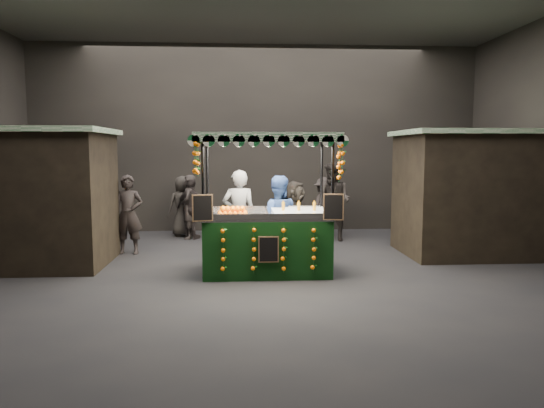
{
  "coord_description": "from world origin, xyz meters",
  "views": [
    {
      "loc": [
        -0.45,
        -8.8,
        2.19
      ],
      "look_at": [
        0.15,
        0.63,
        1.18
      ],
      "focal_mm": 33.49,
      "sensor_mm": 36.0,
      "label": 1
    }
  ],
  "objects": [
    {
      "name": "shopper_1",
      "position": [
        1.82,
        3.3,
        0.95
      ],
      "size": [
        1.16,
        1.16,
        1.9
      ],
      "rotation": [
        0.0,
        0.0,
        -0.79
      ],
      "color": "black",
      "rests_on": "ground"
    },
    {
      "name": "neighbour_stall_right",
      "position": [
        4.4,
        1.5,
        1.31
      ],
      "size": [
        3.0,
        2.2,
        2.6
      ],
      "color": "black",
      "rests_on": "ground"
    },
    {
      "name": "neighbour_stall_left",
      "position": [
        -4.4,
        1.0,
        1.31
      ],
      "size": [
        3.0,
        2.2,
        2.6
      ],
      "color": "black",
      "rests_on": "ground"
    },
    {
      "name": "juice_stall",
      "position": [
        0.03,
        0.06,
        0.77
      ],
      "size": [
        2.56,
        1.51,
        2.48
      ],
      "color": "black",
      "rests_on": "ground"
    },
    {
      "name": "vendor_grey",
      "position": [
        -0.47,
        1.21,
        0.9
      ],
      "size": [
        0.66,
        0.43,
        1.8
      ],
      "rotation": [
        0.0,
        0.0,
        3.14
      ],
      "color": "slate",
      "rests_on": "ground"
    },
    {
      "name": "shopper_4",
      "position": [
        -1.91,
        4.14,
        0.77
      ],
      "size": [
        0.88,
        0.72,
        1.55
      ],
      "rotation": [
        0.0,
        0.0,
        3.48
      ],
      "color": "black",
      "rests_on": "ground"
    },
    {
      "name": "ground",
      "position": [
        0.0,
        0.0,
        0.0
      ],
      "size": [
        12.0,
        12.0,
        0.0
      ],
      "primitive_type": "plane",
      "color": "black",
      "rests_on": "ground"
    },
    {
      "name": "vendor_blue",
      "position": [
        0.27,
        0.86,
        0.85
      ],
      "size": [
        0.89,
        0.73,
        1.71
      ],
      "rotation": [
        0.0,
        0.0,
        3.04
      ],
      "color": "navy",
      "rests_on": "ground"
    },
    {
      "name": "shopper_0",
      "position": [
        -2.81,
        1.98,
        0.84
      ],
      "size": [
        0.63,
        0.43,
        1.68
      ],
      "rotation": [
        0.0,
        0.0,
        -0.04
      ],
      "color": "black",
      "rests_on": "ground"
    },
    {
      "name": "shopper_7",
      "position": [
        0.74,
        2.06,
        0.77
      ],
      "size": [
        1.0,
        1.48,
        1.54
      ],
      "rotation": [
        0.0,
        0.0,
        1.14
      ],
      "color": "#282421",
      "rests_on": "ground"
    },
    {
      "name": "shopper_5",
      "position": [
        4.18,
        3.67,
        0.97
      ],
      "size": [
        1.72,
        1.65,
        1.95
      ],
      "rotation": [
        0.0,
        0.0,
        2.39
      ],
      "color": "black",
      "rests_on": "ground"
    },
    {
      "name": "shopper_6",
      "position": [
        -1.72,
        3.75,
        0.79
      ],
      "size": [
        0.4,
        0.59,
        1.58
      ],
      "rotation": [
        0.0,
        0.0,
        -1.61
      ],
      "color": "black",
      "rests_on": "ground"
    },
    {
      "name": "shopper_3",
      "position": [
        1.69,
        3.96,
        0.75
      ],
      "size": [
        0.97,
        1.12,
        1.51
      ],
      "rotation": [
        0.0,
        0.0,
        1.05
      ],
      "color": "#2C2524",
      "rests_on": "ground"
    },
    {
      "name": "market_hall",
      "position": [
        0.0,
        0.0,
        3.38
      ],
      "size": [
        12.1,
        10.1,
        5.05
      ],
      "color": "black",
      "rests_on": "ground"
    },
    {
      "name": "shopper_2",
      "position": [
        -1.65,
        3.72,
        0.75
      ],
      "size": [
        0.94,
        0.79,
        1.51
      ],
      "rotation": [
        0.0,
        0.0,
        2.57
      ],
      "color": "black",
      "rests_on": "ground"
    }
  ]
}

